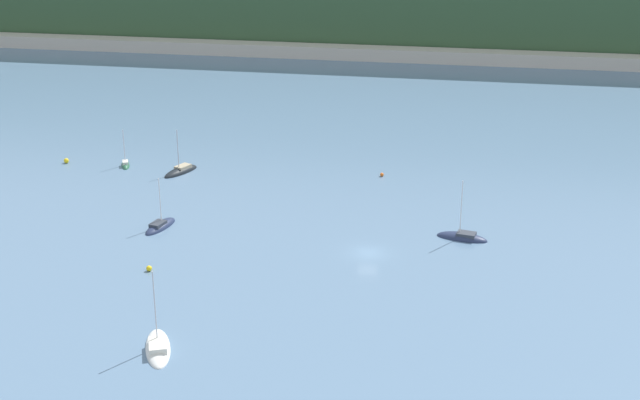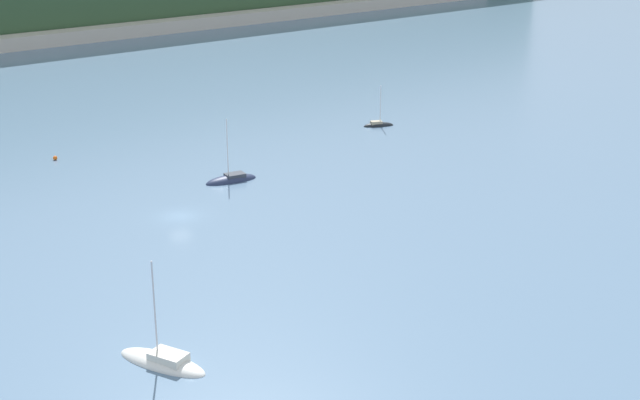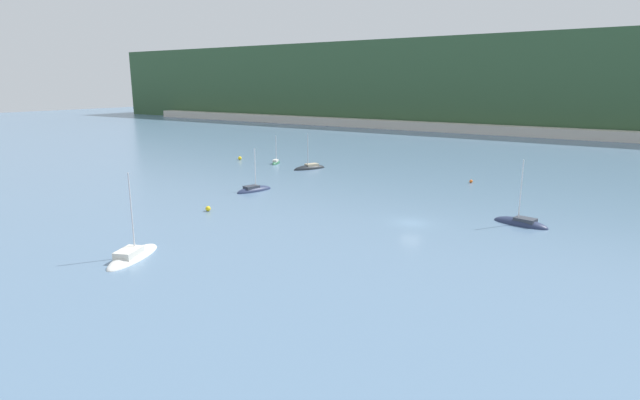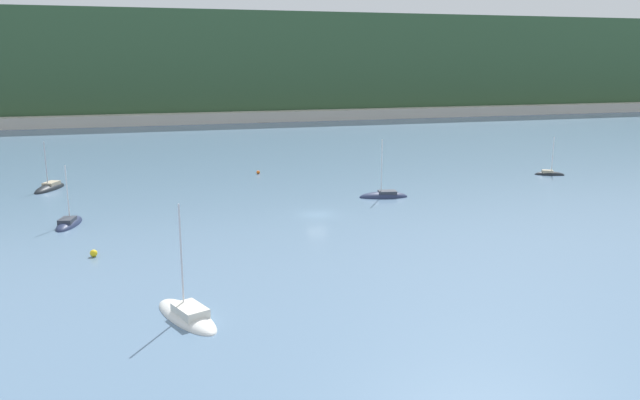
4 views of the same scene
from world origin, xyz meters
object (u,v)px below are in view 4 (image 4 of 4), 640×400
at_px(sailboat_5, 187,316).
at_px(mooring_buoy_0, 94,253).
at_px(sailboat_2, 69,224).
at_px(mooring_buoy_1, 258,172).
at_px(sailboat_4, 384,197).
at_px(sailboat_0, 50,189).
at_px(sailboat_1, 549,174).

distance_m(sailboat_5, mooring_buoy_0, 19.45).
height_order(sailboat_2, mooring_buoy_0, sailboat_2).
bearing_deg(mooring_buoy_1, sailboat_4, -59.72).
distance_m(sailboat_0, sailboat_2, 23.42).
bearing_deg(mooring_buoy_0, sailboat_1, 19.64).
bearing_deg(sailboat_4, mooring_buoy_1, -49.21).
bearing_deg(sailboat_5, sailboat_1, -77.54).
bearing_deg(sailboat_0, sailboat_5, 40.65).
distance_m(sailboat_2, sailboat_5, 33.50).
relative_size(sailboat_2, mooring_buoy_1, 13.15).
height_order(sailboat_1, sailboat_2, sailboat_2).
xyz_separation_m(sailboat_0, sailboat_1, (79.79, -11.11, 0.02)).
bearing_deg(sailboat_5, sailboat_0, -5.50).
bearing_deg(sailboat_4, sailboat_5, 59.69).
distance_m(sailboat_1, sailboat_5, 77.28).
bearing_deg(sailboat_0, sailboat_1, 106.50).
height_order(sailboat_2, mooring_buoy_1, sailboat_2).
distance_m(sailboat_1, mooring_buoy_1, 49.50).
xyz_separation_m(sailboat_2, mooring_buoy_1, (27.89, 26.82, 0.23)).
height_order(sailboat_0, sailboat_5, sailboat_5).
bearing_deg(sailboat_5, sailboat_2, -2.30).
height_order(sailboat_1, sailboat_4, sailboat_4).
bearing_deg(sailboat_0, sailboat_2, 36.06).
relative_size(sailboat_1, sailboat_4, 0.78).
xyz_separation_m(sailboat_0, mooring_buoy_0, (8.23, -36.64, 0.29)).
xyz_separation_m(sailboat_2, sailboat_5, (11.14, -31.59, 0.04)).
bearing_deg(sailboat_4, mooring_buoy_0, 34.93).
xyz_separation_m(sailboat_4, mooring_buoy_1, (-13.59, 23.28, 0.23)).
bearing_deg(sailboat_1, mooring_buoy_1, -172.33).
height_order(sailboat_1, mooring_buoy_1, sailboat_1).
bearing_deg(sailboat_1, sailboat_2, -145.75).
distance_m(sailboat_2, mooring_buoy_0, 14.15).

